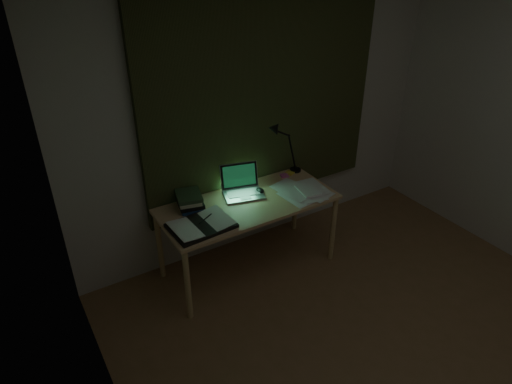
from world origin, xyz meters
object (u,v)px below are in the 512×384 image
open_textbook (201,225)px  loose_papers (302,191)px  desk (249,236)px  laptop (244,183)px  book_stack (189,201)px  desk_lamp (297,144)px

open_textbook → loose_papers: 0.94m
desk → laptop: laptop is taller
book_stack → desk_lamp: (1.09, 0.07, 0.21)m
laptop → open_textbook: laptop is taller
desk → laptop: (0.02, 0.11, 0.45)m
desk → book_stack: bearing=157.2°
laptop → loose_papers: bearing=-10.5°
open_textbook → loose_papers: bearing=-1.8°
desk → loose_papers: bearing=-11.7°
laptop → book_stack: 0.47m
desk → loose_papers: (0.47, -0.10, 0.34)m
desk → book_stack: (-0.44, 0.18, 0.39)m
open_textbook → desk_lamp: desk_lamp is taller
loose_papers → desk_lamp: desk_lamp is taller
laptop → desk: bearing=-86.7°
desk → open_textbook: (-0.48, -0.12, 0.35)m
loose_papers → desk_lamp: size_ratio=0.68×
laptop → desk_lamp: size_ratio=0.67×
desk_lamp → open_textbook: bearing=-151.8°
desk → desk_lamp: size_ratio=2.69×
open_textbook → book_stack: bearing=78.9°
book_stack → open_textbook: bearing=-97.8°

